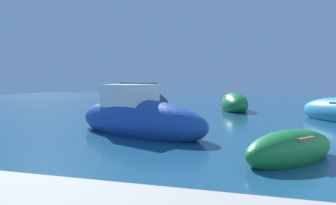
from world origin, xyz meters
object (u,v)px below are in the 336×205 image
at_px(moored_boat_1, 138,119).
at_px(moored_boat_5, 234,104).
at_px(moored_boat_4, 290,149).
at_px(moored_boat_2, 134,102).

distance_m(moored_boat_1, moored_boat_5, 11.06).
xyz_separation_m(moored_boat_4, moored_boat_5, (-1.95, 13.26, 0.16)).
bearing_deg(moored_boat_1, moored_boat_5, 94.32).
bearing_deg(moored_boat_4, moored_boat_2, 80.95).
xyz_separation_m(moored_boat_2, moored_boat_4, (8.76, -10.91, -0.36)).
bearing_deg(moored_boat_5, moored_boat_1, 151.88).
relative_size(moored_boat_2, moored_boat_4, 1.90).
distance_m(moored_boat_2, moored_boat_5, 7.20).
height_order(moored_boat_2, moored_boat_4, moored_boat_2).
bearing_deg(moored_boat_4, moored_boat_5, 50.58).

